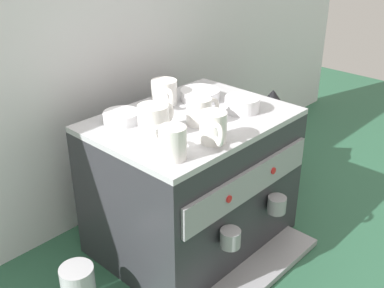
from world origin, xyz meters
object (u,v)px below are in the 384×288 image
ceramic_cup_2 (154,120)px  ceramic_bowl_2 (200,95)px  ceramic_cup_1 (214,128)px  ceramic_cup_4 (165,92)px  ceramic_bowl_1 (242,104)px  ceramic_cup_3 (172,142)px  coffee_grinder (270,137)px  espresso_machine (193,182)px  ceramic_bowl_0 (122,117)px  ceramic_cup_0 (200,111)px

ceramic_cup_2 → ceramic_bowl_2: ceramic_cup_2 is taller
ceramic_cup_1 → ceramic_cup_2: (-0.07, 0.15, 0.00)m
ceramic_cup_4 → ceramic_bowl_1: 0.24m
ceramic_bowl_2 → ceramic_bowl_1: bearing=-84.3°
ceramic_cup_1 → ceramic_cup_3: bearing=171.9°
ceramic_cup_1 → ceramic_bowl_2: size_ratio=0.84×
ceramic_cup_4 → ceramic_bowl_2: bearing=-29.3°
ceramic_bowl_1 → ceramic_cup_4: bearing=118.6°
ceramic_cup_2 → coffee_grinder: size_ratio=0.34×
espresso_machine → ceramic_bowl_0: bearing=141.8°
ceramic_cup_3 → ceramic_cup_2: bearing=63.7°
ceramic_cup_2 → ceramic_cup_4: bearing=39.0°
ceramic_cup_4 → ceramic_bowl_2: 0.12m
ceramic_bowl_1 → ceramic_bowl_2: (-0.02, 0.16, -0.00)m
ceramic_cup_2 → ceramic_cup_3: bearing=-116.3°
ceramic_bowl_0 → ceramic_cup_1: bearing=-74.2°
ceramic_bowl_0 → coffee_grinder: size_ratio=0.28×
ceramic_cup_0 → ceramic_cup_1: bearing=-122.1°
ceramic_bowl_1 → ceramic_cup_1: bearing=-160.6°
coffee_grinder → ceramic_bowl_1: bearing=-160.7°
ceramic_cup_3 → coffee_grinder: bearing=14.5°
ceramic_cup_3 → ceramic_bowl_1: bearing=9.5°
espresso_machine → ceramic_bowl_1: size_ratio=5.50×
ceramic_cup_2 → espresso_machine: bearing=0.3°
espresso_machine → ceramic_bowl_0: ceramic_bowl_0 is taller
ceramic_cup_0 → coffee_grinder: (0.51, 0.10, -0.29)m
coffee_grinder → ceramic_cup_2: bearing=-175.0°
ceramic_cup_1 → ceramic_bowl_1: (0.22, 0.08, -0.02)m
ceramic_bowl_2 → ceramic_bowl_0: bearing=171.6°
ceramic_cup_3 → ceramic_bowl_0: bearing=78.0°
espresso_machine → ceramic_bowl_0: 0.31m
ceramic_cup_0 → ceramic_cup_4: 0.19m
ceramic_cup_1 → ceramic_bowl_0: ceramic_cup_1 is taller
ceramic_bowl_2 → coffee_grinder: size_ratio=0.33×
ceramic_cup_3 → ceramic_bowl_2: size_ratio=0.88×
espresso_machine → ceramic_bowl_2: bearing=34.6°
ceramic_cup_1 → ceramic_bowl_1: bearing=19.4°
ceramic_bowl_2 → ceramic_cup_1: bearing=-131.5°
ceramic_cup_1 → coffee_grinder: bearing=19.3°
ceramic_cup_4 → ceramic_bowl_0: bearing=-175.6°
ceramic_cup_4 → ceramic_bowl_0: size_ratio=1.12×
ceramic_bowl_2 → ceramic_cup_4: bearing=150.7°
ceramic_cup_2 → coffee_grinder: bearing=5.0°
ceramic_cup_1 → ceramic_cup_4: 0.31m
coffee_grinder → ceramic_bowl_2: bearing=175.6°
ceramic_cup_1 → ceramic_cup_3: 0.13m
espresso_machine → ceramic_bowl_1: (0.14, -0.07, 0.24)m
ceramic_cup_2 → ceramic_bowl_2: size_ratio=1.02×
ceramic_cup_3 → coffee_grinder: 0.79m
ceramic_cup_1 → coffee_grinder: size_ratio=0.28×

